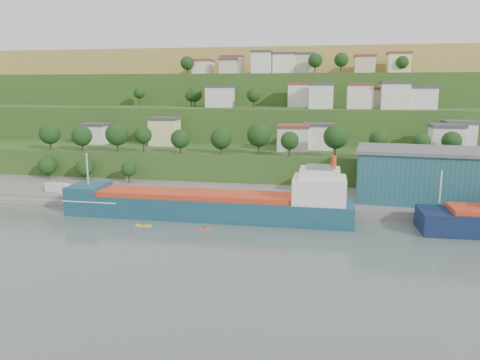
% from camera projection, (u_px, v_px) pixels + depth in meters
% --- Properties ---
extents(ground, '(500.00, 500.00, 0.00)m').
position_uv_depth(ground, '(217.00, 231.00, 97.26)').
color(ground, '#44534E').
rests_on(ground, ground).
extents(quay, '(220.00, 26.00, 4.00)m').
position_uv_depth(quay, '(318.00, 203.00, 120.58)').
color(quay, slate).
rests_on(quay, ground).
extents(pebble_beach, '(40.00, 18.00, 2.40)m').
position_uv_depth(pebble_beach, '(42.00, 196.00, 128.54)').
color(pebble_beach, slate).
rests_on(pebble_beach, ground).
extents(hillside, '(360.00, 211.33, 96.00)m').
position_uv_depth(hillside, '(288.00, 141.00, 259.82)').
color(hillside, '#284719').
rests_on(hillside, ground).
extents(cargo_ship_near, '(65.90, 10.64, 16.94)m').
position_uv_depth(cargo_ship_near, '(216.00, 206.00, 106.87)').
color(cargo_ship_near, '#14384C').
rests_on(cargo_ship_near, ground).
extents(warehouse, '(32.81, 22.12, 12.80)m').
position_uv_depth(warehouse, '(421.00, 174.00, 114.65)').
color(warehouse, '#1D5057').
rests_on(warehouse, quay).
extents(caravan, '(6.93, 4.30, 3.01)m').
position_uv_depth(caravan, '(58.00, 189.00, 125.08)').
color(caravan, silver).
rests_on(caravan, pebble_beach).
extents(dinghy, '(3.65, 1.64, 0.71)m').
position_uv_depth(dinghy, '(62.00, 194.00, 123.66)').
color(dinghy, silver).
rests_on(dinghy, pebble_beach).
extents(kayak_orange, '(2.85, 0.73, 0.70)m').
position_uv_depth(kayak_orange, '(204.00, 228.00, 98.56)').
color(kayak_orange, '#EB5914').
rests_on(kayak_orange, ground).
extents(kayak_yellow, '(3.55, 0.82, 0.88)m').
position_uv_depth(kayak_yellow, '(144.00, 225.00, 100.75)').
color(kayak_yellow, yellow).
rests_on(kayak_yellow, ground).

